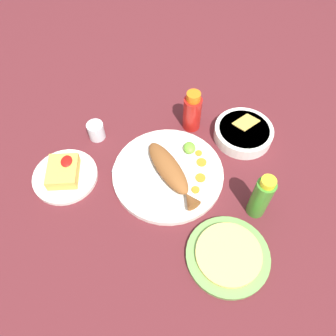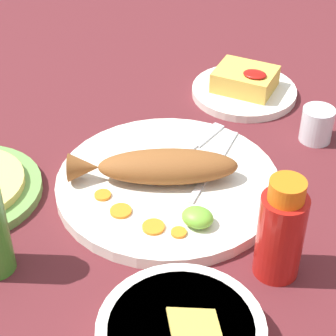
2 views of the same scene
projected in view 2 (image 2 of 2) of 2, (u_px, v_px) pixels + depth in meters
ground_plane at (168, 189)px, 0.88m from camera, size 4.00×4.00×0.00m
main_plate at (168, 184)px, 0.87m from camera, size 0.32×0.32×0.02m
fried_fish at (158, 167)px, 0.85m from camera, size 0.24×0.15×0.05m
fork_near at (191, 148)px, 0.92m from camera, size 0.05×0.18×0.00m
fork_far at (216, 160)px, 0.90m from camera, size 0.02×0.19×0.00m
carrot_slice_near at (103, 195)px, 0.83m from camera, size 0.02×0.02×0.00m
carrot_slice_mid at (121, 211)px, 0.81m from camera, size 0.03×0.03×0.00m
carrot_slice_far at (153, 227)px, 0.78m from camera, size 0.03×0.03×0.00m
carrot_slice_extra at (179, 232)px, 0.78m from camera, size 0.02×0.02×0.00m
lime_wedge_main at (198, 217)px, 0.78m from camera, size 0.04×0.04×0.02m
hot_sauce_bottle_red at (281, 231)px, 0.71m from camera, size 0.06×0.06×0.14m
salt_cup at (317, 127)px, 0.96m from camera, size 0.05×0.05×0.06m
side_plate_fries at (244, 92)px, 1.08m from camera, size 0.19×0.19×0.01m
fries_pile at (245, 79)px, 1.07m from camera, size 0.10×0.08×0.04m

